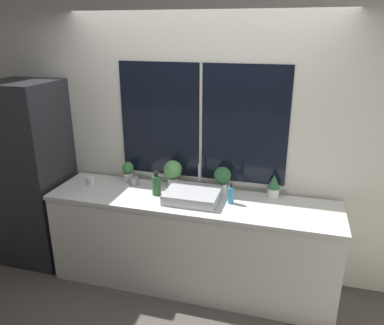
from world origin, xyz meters
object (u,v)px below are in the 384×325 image
mug_grey (134,181)px  mug_white (91,181)px  potted_plant_center_left (173,171)px  bottle_tall (156,185)px  sink (193,195)px  potted_plant_far_right (274,186)px  soap_bottle (231,195)px  potted_plant_far_left (128,171)px  refrigerator (33,175)px  potted_plant_center_right (222,177)px

mug_grey → mug_white: bearing=-165.9°
potted_plant_center_left → bottle_tall: (-0.08, -0.23, -0.06)m
sink → potted_plant_far_right: size_ratio=2.17×
potted_plant_far_right → soap_bottle: potted_plant_far_right is taller
soap_bottle → bottle_tall: bottle_tall is taller
potted_plant_far_left → mug_white: size_ratio=2.58×
potted_plant_far_left → potted_plant_far_right: potted_plant_far_right is taller
soap_bottle → mug_white: 1.40m
potted_plant_far_left → potted_plant_center_left: size_ratio=0.77×
potted_plant_far_right → mug_white: 1.76m
bottle_tall → refrigerator: bearing=178.9°
bottle_tall → mug_white: bearing=175.5°
refrigerator → potted_plant_far_left: 0.99m
potted_plant_far_right → mug_white: size_ratio=2.79×
mug_white → potted_plant_center_right: bearing=7.8°
potted_plant_center_right → bottle_tall: size_ratio=1.05×
potted_plant_far_right → mug_white: (-1.75, -0.18, -0.08)m
sink → mug_grey: bearing=165.2°
bottle_tall → potted_plant_far_right: bearing=12.6°
potted_plant_center_left → bottle_tall: potted_plant_center_left is taller
potted_plant_center_left → mug_white: 0.82m
potted_plant_far_left → potted_plant_center_right: (0.96, 0.00, 0.03)m
potted_plant_far_left → potted_plant_far_right: (1.43, 0.00, 0.00)m
potted_plant_center_right → potted_plant_far_right: bearing=0.0°
soap_bottle → bottle_tall: (-0.69, -0.01, 0.02)m
potted_plant_far_right → mug_grey: bearing=-176.9°
potted_plant_center_left → soap_bottle: potted_plant_center_left is taller
mug_white → sink: bearing=-3.7°
bottle_tall → mug_grey: bearing=152.0°
potted_plant_far_left → soap_bottle: bearing=-11.7°
potted_plant_center_left → potted_plant_far_right: bearing=0.0°
soap_bottle → mug_grey: soap_bottle is taller
potted_plant_center_right → soap_bottle: 0.26m
potted_plant_center_left → mug_white: size_ratio=3.36×
potted_plant_center_right → mug_white: bearing=-172.2°
potted_plant_center_left → sink: bearing=-42.2°
potted_plant_center_left → mug_grey: bearing=-169.4°
refrigerator → potted_plant_center_right: refrigerator is taller
sink → potted_plant_center_right: sink is taller
bottle_tall → mug_grey: size_ratio=2.58×
mug_white → mug_grey: (0.41, 0.10, 0.00)m
potted_plant_far_left → refrigerator: bearing=-168.0°
potted_plant_center_left → mug_white: bearing=-167.6°
sink → refrigerator: bearing=178.7°
sink → mug_white: sink is taller
sink → potted_plant_center_right: (0.22, 0.24, 0.10)m
bottle_tall → soap_bottle: bearing=0.7°
potted_plant_far_left → soap_bottle: potted_plant_far_left is taller
potted_plant_center_left → soap_bottle: size_ratio=1.36×
refrigerator → potted_plant_far_right: refrigerator is taller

